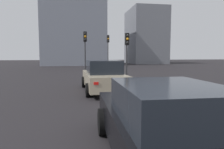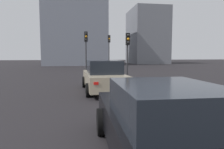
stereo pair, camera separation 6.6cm
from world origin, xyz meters
TOP-DOWN VIEW (x-y plane):
  - car_beige_lead at (8.39, 0.18)m, footprint 4.81×2.19m
  - car_black_second at (0.83, 0.06)m, footprint 4.83×2.09m
  - traffic_light_near_left at (23.50, -2.33)m, footprint 0.32×0.30m
  - traffic_light_near_right at (13.13, -2.26)m, footprint 0.33×0.30m
  - traffic_light_far_left at (16.63, 0.79)m, footprint 0.33×0.31m
  - building_facade_left at (43.82, -14.00)m, footprint 10.55×7.45m
  - building_facade_center at (38.74, 2.00)m, footprint 8.69×11.68m

SIDE VIEW (x-z plane):
  - car_black_second at x=0.83m, z-range -0.02..1.43m
  - car_beige_lead at x=8.39m, z-range -0.04..1.60m
  - traffic_light_near_right at x=13.13m, z-range 0.80..4.37m
  - traffic_light_far_left at x=16.63m, z-range 0.88..4.90m
  - traffic_light_near_left at x=23.50m, z-range 0.95..5.34m
  - building_facade_left at x=43.82m, z-range 0.00..12.22m
  - building_facade_center at x=38.74m, z-range 0.00..13.55m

